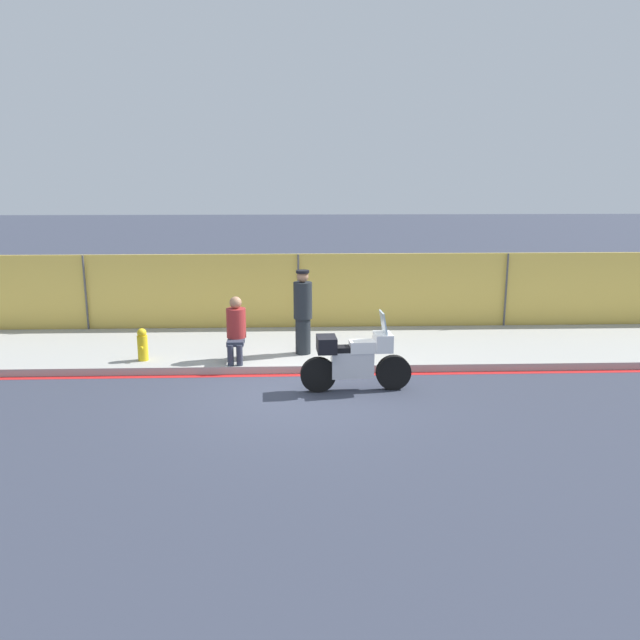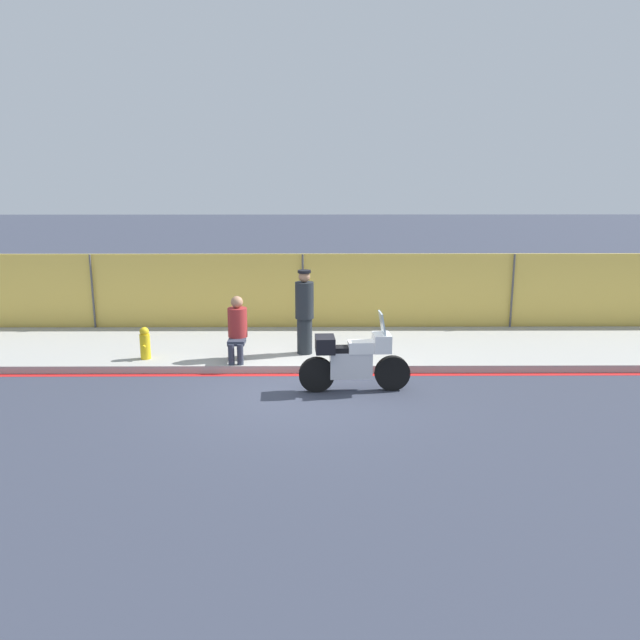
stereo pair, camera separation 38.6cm
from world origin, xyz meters
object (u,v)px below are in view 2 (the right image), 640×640
Objects in this scene: motorcycle at (354,359)px; person_seated_on_curb at (237,325)px; officer_standing at (305,311)px; fire_hydrant at (145,343)px.

motorcycle is 2.89m from person_seated_on_curb.
officer_standing is 2.66× the size of fire_hydrant.
motorcycle is 1.14× the size of officer_standing.
motorcycle is at bearing -20.60° from fire_hydrant.
officer_standing reaches higher than motorcycle.
officer_standing is at bearing 18.70° from person_seated_on_curb.
fire_hydrant is (-4.42, 1.66, -0.12)m from motorcycle.
officer_standing is 1.52m from person_seated_on_curb.
person_seated_on_curb is at bearing 143.53° from motorcycle.
fire_hydrant is at bearing -173.31° from officer_standing.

